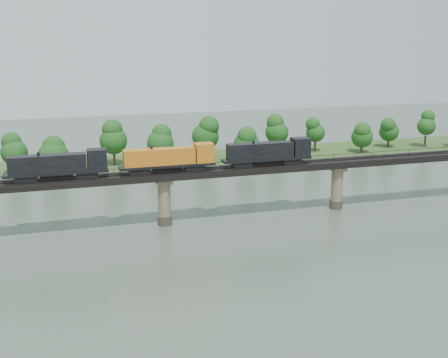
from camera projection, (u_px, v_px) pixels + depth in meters
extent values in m
plane|color=#3A4A3B|center=(200.00, 283.00, 90.71)|extent=(400.00, 400.00, 0.00)
cube|color=#2B461C|center=(131.00, 165.00, 169.40)|extent=(300.00, 24.00, 1.60)
cylinder|color=#473A2D|center=(165.00, 220.00, 118.30)|extent=(3.00, 3.00, 2.00)
cylinder|color=#877558|center=(164.00, 200.00, 117.18)|extent=(2.60, 2.60, 9.00)
cube|color=#877558|center=(164.00, 181.00, 116.18)|extent=(3.20, 3.20, 1.00)
cylinder|color=#473A2D|center=(336.00, 204.00, 129.35)|extent=(3.00, 3.00, 2.00)
cylinder|color=#877558|center=(337.00, 185.00, 128.23)|extent=(2.60, 2.60, 9.00)
cube|color=#877558|center=(338.00, 168.00, 127.23)|extent=(3.20, 3.20, 1.00)
cube|color=black|center=(164.00, 175.00, 115.87)|extent=(220.00, 5.00, 1.50)
cube|color=black|center=(164.00, 172.00, 114.97)|extent=(220.00, 0.12, 0.16)
cube|color=black|center=(163.00, 171.00, 116.36)|extent=(220.00, 0.12, 0.16)
cube|color=black|center=(166.00, 171.00, 113.28)|extent=(220.00, 0.10, 0.10)
cube|color=black|center=(161.00, 166.00, 117.74)|extent=(220.00, 0.10, 0.10)
cube|color=black|center=(166.00, 173.00, 113.37)|extent=(0.08, 0.08, 0.70)
cube|color=black|center=(161.00, 168.00, 117.82)|extent=(0.08, 0.08, 0.70)
cylinder|color=#382619|center=(16.00, 168.00, 154.16)|extent=(0.70, 0.70, 3.34)
sphere|color=#134213|center=(14.00, 153.00, 153.05)|extent=(7.18, 7.18, 7.18)
sphere|color=#134213|center=(13.00, 143.00, 152.35)|extent=(5.39, 5.39, 5.39)
cylinder|color=#382619|center=(55.00, 169.00, 154.55)|extent=(0.70, 0.70, 2.83)
sphere|color=#134213|center=(54.00, 156.00, 153.61)|extent=(8.26, 8.26, 8.26)
sphere|color=#134213|center=(53.00, 147.00, 153.02)|extent=(6.19, 6.19, 6.19)
cylinder|color=#382619|center=(114.00, 158.00, 165.16)|extent=(0.70, 0.70, 3.96)
sphere|color=#134213|center=(113.00, 141.00, 163.84)|extent=(8.07, 8.07, 8.07)
sphere|color=#134213|center=(113.00, 130.00, 163.01)|extent=(6.05, 6.05, 6.05)
cylinder|color=#382619|center=(161.00, 158.00, 167.57)|extent=(0.70, 0.70, 3.27)
sphere|color=#134213|center=(160.00, 144.00, 166.48)|extent=(8.03, 8.03, 8.03)
sphere|color=#134213|center=(160.00, 134.00, 165.80)|extent=(6.02, 6.02, 6.02)
cylinder|color=#382619|center=(205.00, 153.00, 172.47)|extent=(0.70, 0.70, 3.92)
sphere|color=#134213|center=(205.00, 137.00, 171.17)|extent=(8.29, 8.29, 8.29)
sphere|color=#134213|center=(205.00, 126.00, 170.35)|extent=(6.21, 6.21, 6.21)
cylinder|color=#382619|center=(246.00, 157.00, 169.15)|extent=(0.70, 0.70, 3.02)
sphere|color=#134213|center=(247.00, 144.00, 168.14)|extent=(7.74, 7.74, 7.74)
sphere|color=#134213|center=(247.00, 136.00, 167.51)|extent=(5.80, 5.80, 5.80)
cylinder|color=#382619|center=(277.00, 148.00, 180.75)|extent=(0.70, 0.70, 3.80)
sphere|color=#134213|center=(277.00, 133.00, 179.49)|extent=(7.47, 7.47, 7.47)
sphere|color=#134213|center=(277.00, 123.00, 178.70)|extent=(5.60, 5.60, 5.60)
cylinder|color=#382619|center=(315.00, 146.00, 184.80)|extent=(0.70, 0.70, 3.38)
sphere|color=#134213|center=(315.00, 133.00, 183.67)|extent=(6.23, 6.23, 6.23)
sphere|color=#134213|center=(316.00, 124.00, 182.97)|extent=(4.67, 4.67, 4.67)
cylinder|color=#382619|center=(361.00, 148.00, 183.25)|extent=(0.70, 0.70, 2.77)
sphere|color=#134213|center=(362.00, 137.00, 182.33)|extent=(7.04, 7.04, 7.04)
sphere|color=#134213|center=(363.00, 130.00, 181.75)|extent=(5.28, 5.28, 5.28)
cylinder|color=#382619|center=(388.00, 143.00, 191.71)|extent=(0.70, 0.70, 2.94)
sphere|color=#134213|center=(389.00, 132.00, 190.73)|extent=(6.73, 6.73, 6.73)
sphere|color=#134213|center=(390.00, 124.00, 190.11)|extent=(5.05, 5.05, 5.05)
cylinder|color=#382619|center=(425.00, 141.00, 191.71)|extent=(0.70, 0.70, 3.94)
sphere|color=#134213|center=(426.00, 126.00, 190.40)|extent=(6.17, 6.17, 6.17)
sphere|color=#134213|center=(427.00, 116.00, 189.58)|extent=(4.62, 4.62, 4.62)
cube|color=black|center=(291.00, 161.00, 123.40)|extent=(4.18, 2.51, 1.15)
cube|color=black|center=(242.00, 164.00, 120.23)|extent=(4.18, 2.51, 1.15)
cube|color=black|center=(267.00, 159.00, 121.64)|extent=(19.84, 3.13, 0.52)
cube|color=black|center=(260.00, 151.00, 120.72)|extent=(14.62, 2.82, 3.34)
cube|color=black|center=(300.00, 147.00, 123.24)|extent=(3.76, 3.13, 3.97)
cylinder|color=black|center=(267.00, 161.00, 121.78)|extent=(6.27, 1.46, 1.46)
cube|color=black|center=(194.00, 167.00, 117.35)|extent=(4.18, 2.51, 1.15)
cube|color=black|center=(140.00, 171.00, 114.17)|extent=(4.18, 2.51, 1.15)
cube|color=black|center=(167.00, 165.00, 115.58)|extent=(19.84, 3.13, 0.52)
cube|color=orange|center=(159.00, 157.00, 114.66)|extent=(14.62, 2.82, 3.34)
cube|color=orange|center=(204.00, 152.00, 117.18)|extent=(3.76, 3.13, 3.97)
cylinder|color=black|center=(167.00, 168.00, 115.72)|extent=(6.27, 1.46, 1.46)
cube|color=black|center=(87.00, 174.00, 111.29)|extent=(4.18, 2.51, 1.15)
cube|color=black|center=(26.00, 178.00, 108.12)|extent=(4.18, 2.51, 1.15)
cube|color=black|center=(57.00, 173.00, 109.52)|extent=(19.84, 3.13, 0.52)
cube|color=black|center=(47.00, 163.00, 108.61)|extent=(14.62, 2.82, 3.34)
cube|color=black|center=(97.00, 159.00, 111.12)|extent=(3.76, 3.13, 3.97)
cylinder|color=black|center=(57.00, 175.00, 109.66)|extent=(6.27, 1.46, 1.46)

